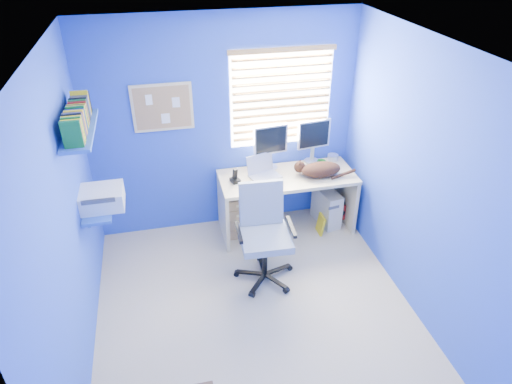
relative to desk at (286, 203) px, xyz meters
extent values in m
cube|color=tan|center=(-0.66, -1.26, -0.37)|extent=(3.00, 3.20, 0.00)
cube|color=white|center=(-0.66, -1.26, 2.13)|extent=(3.00, 3.20, 0.00)
cube|color=blue|center=(-0.66, 0.34, 0.88)|extent=(3.00, 0.01, 2.50)
cube|color=blue|center=(-0.66, -2.86, 0.88)|extent=(3.00, 0.01, 2.50)
cube|color=blue|center=(-2.16, -1.26, 0.88)|extent=(0.01, 3.20, 2.50)
cube|color=blue|center=(0.84, -1.26, 0.88)|extent=(0.01, 3.20, 2.50)
cube|color=#D0BB84|center=(0.00, 0.00, 0.00)|extent=(1.55, 0.65, 0.74)
cube|color=silver|center=(-0.26, 0.02, 0.48)|extent=(0.39, 0.35, 0.22)
cube|color=silver|center=(-0.15, 0.23, 0.64)|extent=(0.41, 0.17, 0.54)
cube|color=silver|center=(0.38, 0.26, 0.64)|extent=(0.41, 0.17, 0.54)
cube|color=black|center=(-0.61, -0.01, 0.45)|extent=(0.12, 0.13, 0.17)
imported|color=#136522|center=(0.43, 0.08, 0.42)|extent=(0.10, 0.09, 0.10)
cylinder|color=silver|center=(0.64, 0.25, 0.41)|extent=(0.13, 0.13, 0.07)
ellipsoid|color=black|center=(0.37, -0.09, 0.45)|extent=(0.52, 0.39, 0.16)
cube|color=beige|center=(0.52, 0.02, -0.14)|extent=(0.26, 0.47, 0.45)
cube|color=tan|center=(-0.58, 0.04, -0.10)|extent=(0.35, 0.28, 0.54)
cube|color=yellow|center=(0.38, -0.18, -0.25)|extent=(0.03, 0.17, 0.24)
ellipsoid|color=black|center=(0.73, 0.03, -0.20)|extent=(0.32, 0.26, 0.34)
cylinder|color=black|center=(-0.46, -0.82, -0.34)|extent=(0.64, 0.64, 0.06)
cylinder|color=black|center=(-0.46, -0.82, -0.10)|extent=(0.05, 0.05, 0.43)
cube|color=#A9AEC0|center=(-0.46, -0.82, 0.16)|extent=(0.52, 0.52, 0.08)
cube|color=#A9AEC0|center=(-0.45, -0.58, 0.43)|extent=(0.45, 0.08, 0.47)
cube|color=white|center=(-0.01, 0.33, 1.18)|extent=(1.15, 0.01, 1.10)
cube|color=#C38E45|center=(-0.01, 0.30, 1.18)|extent=(1.10, 0.03, 1.00)
cube|color=#D0BB84|center=(-1.31, 0.33, 1.18)|extent=(0.64, 0.02, 0.52)
cube|color=tan|center=(-1.31, 0.32, 1.18)|extent=(0.58, 0.01, 0.46)
cube|color=blue|center=(-2.02, -0.51, 0.55)|extent=(0.26, 0.55, 0.03)
cube|color=silver|center=(-1.98, -0.51, 0.65)|extent=(0.42, 0.34, 0.18)
cube|color=blue|center=(-2.03, -0.51, 1.35)|extent=(0.24, 0.90, 0.03)
cube|color=navy|center=(-2.04, -0.51, 1.48)|extent=(0.15, 0.80, 0.22)
camera|label=1|loc=(-1.36, -4.35, 2.93)|focal=32.00mm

